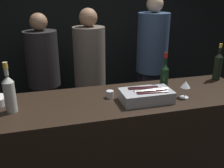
# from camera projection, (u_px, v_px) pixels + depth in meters

# --- Properties ---
(wall_back_chalkboard) EXTENTS (6.40, 0.06, 2.80)m
(wall_back_chalkboard) POSITION_uv_depth(u_px,v_px,m) (78.00, 25.00, 3.66)
(wall_back_chalkboard) COLOR black
(wall_back_chalkboard) RESTS_ON ground_plane
(bar_counter) EXTENTS (2.44, 0.67, 1.04)m
(bar_counter) POSITION_uv_depth(u_px,v_px,m) (113.00, 152.00, 2.23)
(bar_counter) COLOR black
(bar_counter) RESTS_ON ground_plane
(ice_bin_with_bottles) EXTENTS (0.41, 0.23, 0.11)m
(ice_bin_with_bottles) POSITION_uv_depth(u_px,v_px,m) (147.00, 95.00, 1.99)
(ice_bin_with_bottles) COLOR #9EA0A5
(ice_bin_with_bottles) RESTS_ON bar_counter
(wine_glass) EXTENTS (0.08, 0.08, 0.14)m
(wine_glass) POSITION_uv_depth(u_px,v_px,m) (186.00, 85.00, 2.04)
(wine_glass) COLOR silver
(wine_glass) RESTS_ON bar_counter
(candle_votive) EXTENTS (0.06, 0.06, 0.06)m
(candle_votive) POSITION_uv_depth(u_px,v_px,m) (110.00, 94.00, 2.07)
(candle_votive) COLOR silver
(candle_votive) RESTS_ON bar_counter
(red_wine_bottle_burgundy) EXTENTS (0.07, 0.07, 0.35)m
(red_wine_bottle_burgundy) POSITION_uv_depth(u_px,v_px,m) (164.00, 76.00, 2.16)
(red_wine_bottle_burgundy) COLOR black
(red_wine_bottle_burgundy) RESTS_ON bar_counter
(champagne_bottle) EXTENTS (0.07, 0.07, 0.36)m
(champagne_bottle) POSITION_uv_depth(u_px,v_px,m) (218.00, 65.00, 2.45)
(champagne_bottle) COLOR black
(champagne_bottle) RESTS_ON bar_counter
(rose_wine_bottle) EXTENTS (0.08, 0.08, 0.38)m
(rose_wine_bottle) POSITION_uv_depth(u_px,v_px,m) (9.00, 92.00, 1.79)
(rose_wine_bottle) COLOR #B2B7AD
(rose_wine_bottle) RESTS_ON bar_counter
(person_in_hoodie) EXTENTS (0.38, 0.38, 1.70)m
(person_in_hoodie) POSITION_uv_depth(u_px,v_px,m) (90.00, 72.00, 3.05)
(person_in_hoodie) COLOR black
(person_in_hoodie) RESTS_ON ground_plane
(person_blond_tee) EXTENTS (0.41, 0.41, 1.64)m
(person_blond_tee) POSITION_uv_depth(u_px,v_px,m) (44.00, 73.00, 3.16)
(person_blond_tee) COLOR black
(person_blond_tee) RESTS_ON ground_plane
(person_grey_polo) EXTENTS (0.41, 0.41, 1.83)m
(person_grey_polo) POSITION_uv_depth(u_px,v_px,m) (152.00, 59.00, 3.34)
(person_grey_polo) COLOR black
(person_grey_polo) RESTS_ON ground_plane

